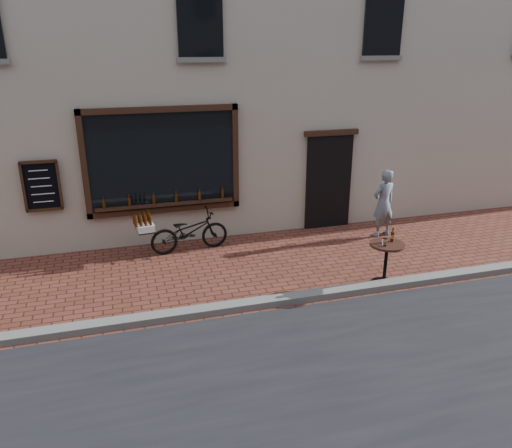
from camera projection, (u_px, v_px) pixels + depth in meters
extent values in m
plane|color=#5B291D|center=(305.00, 306.00, 8.42)|extent=(90.00, 90.00, 0.00)
cube|color=slate|center=(301.00, 297.00, 8.58)|extent=(90.00, 0.25, 0.12)
cube|color=#C1B098|center=(217.00, 7.00, 12.55)|extent=(28.00, 6.00, 10.00)
cube|color=black|center=(162.00, 161.00, 10.40)|extent=(3.00, 0.06, 2.00)
cube|color=black|center=(159.00, 109.00, 10.01)|extent=(3.24, 0.10, 0.12)
cube|color=black|center=(166.00, 209.00, 10.74)|extent=(3.24, 0.10, 0.12)
cube|color=black|center=(84.00, 166.00, 9.97)|extent=(0.12, 0.10, 2.24)
cube|color=black|center=(235.00, 157.00, 10.78)|extent=(0.12, 0.10, 2.24)
cube|color=black|center=(166.00, 204.00, 10.65)|extent=(2.90, 0.16, 0.05)
cube|color=black|center=(328.00, 182.00, 11.65)|extent=(1.10, 0.10, 2.20)
cube|color=black|center=(332.00, 133.00, 11.22)|extent=(1.30, 0.10, 0.12)
cube|color=black|center=(42.00, 186.00, 9.88)|extent=(0.62, 0.04, 0.92)
cylinder|color=#3D1C07|center=(104.00, 204.00, 10.29)|extent=(0.06, 0.06, 0.19)
cylinder|color=#3D1C07|center=(129.00, 202.00, 10.42)|extent=(0.06, 0.06, 0.19)
cylinder|color=#3D1C07|center=(153.00, 200.00, 10.55)|extent=(0.06, 0.06, 0.19)
cylinder|color=#3D1C07|center=(177.00, 198.00, 10.68)|extent=(0.06, 0.06, 0.19)
cylinder|color=#3D1C07|center=(200.00, 196.00, 10.81)|extent=(0.06, 0.06, 0.19)
cylinder|color=#3D1C07|center=(223.00, 194.00, 10.94)|extent=(0.06, 0.06, 0.19)
cube|color=black|center=(200.00, 19.00, 9.69)|extent=(0.90, 0.06, 1.40)
cube|color=black|center=(384.00, 21.00, 10.73)|extent=(0.90, 0.06, 1.40)
imported|color=black|center=(189.00, 231.00, 10.49)|extent=(1.70, 0.74, 0.87)
cube|color=black|center=(145.00, 230.00, 10.11)|extent=(0.37, 0.49, 0.03)
cube|color=silver|center=(145.00, 226.00, 10.09)|extent=(0.38, 0.51, 0.13)
cylinder|color=#3D1C07|center=(151.00, 221.00, 9.91)|extent=(0.05, 0.05, 0.18)
cylinder|color=#3D1C07|center=(146.00, 221.00, 9.88)|extent=(0.05, 0.05, 0.18)
cylinder|color=#3D1C07|center=(141.00, 222.00, 9.85)|extent=(0.05, 0.05, 0.18)
cylinder|color=#3D1C07|center=(136.00, 223.00, 9.81)|extent=(0.05, 0.05, 0.18)
cylinder|color=#3D1C07|center=(150.00, 219.00, 10.01)|extent=(0.05, 0.05, 0.18)
cylinder|color=#3D1C07|center=(145.00, 220.00, 9.98)|extent=(0.05, 0.05, 0.18)
cylinder|color=#3D1C07|center=(140.00, 220.00, 9.95)|extent=(0.05, 0.05, 0.18)
cylinder|color=#3D1C07|center=(135.00, 221.00, 9.91)|extent=(0.05, 0.05, 0.18)
cylinder|color=#3D1C07|center=(148.00, 217.00, 10.12)|extent=(0.05, 0.05, 0.18)
cylinder|color=#3D1C07|center=(144.00, 218.00, 10.08)|extent=(0.05, 0.05, 0.18)
cylinder|color=#3D1C07|center=(139.00, 218.00, 10.05)|extent=(0.05, 0.05, 0.18)
cylinder|color=#3D1C07|center=(134.00, 219.00, 10.01)|extent=(0.05, 0.05, 0.18)
cylinder|color=#3D1C07|center=(147.00, 216.00, 10.22)|extent=(0.05, 0.05, 0.18)
cylinder|color=black|center=(384.00, 283.00, 9.16)|extent=(0.46, 0.46, 0.03)
cylinder|color=black|center=(385.00, 264.00, 9.03)|extent=(0.06, 0.06, 0.73)
cylinder|color=black|center=(387.00, 245.00, 8.90)|extent=(0.63, 0.63, 0.04)
cylinder|color=gold|center=(392.00, 236.00, 8.95)|extent=(0.07, 0.07, 0.06)
cylinder|color=white|center=(385.00, 242.00, 8.77)|extent=(0.08, 0.08, 0.14)
imported|color=slate|center=(383.00, 203.00, 11.20)|extent=(0.63, 0.48, 1.55)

